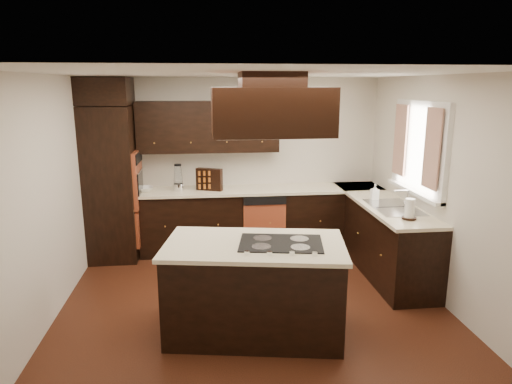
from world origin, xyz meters
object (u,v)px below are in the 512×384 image
range_hood (271,111)px  spice_rack (209,179)px  island (255,290)px  oven_column (112,184)px

range_hood → spice_rack: size_ratio=2.78×
island → range_hood: range_hood is taller
oven_column → spice_rack: bearing=2.6°
oven_column → range_hood: bearing=-50.3°
island → oven_column: bearing=137.4°
oven_column → island: bearing=-52.5°
range_hood → spice_rack: bearing=103.0°
oven_column → spice_rack: (1.34, 0.06, 0.02)m
spice_rack → island: bearing=-56.4°
island → spice_rack: size_ratio=4.38×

